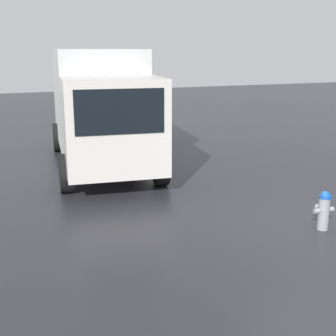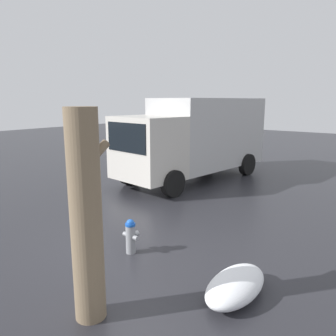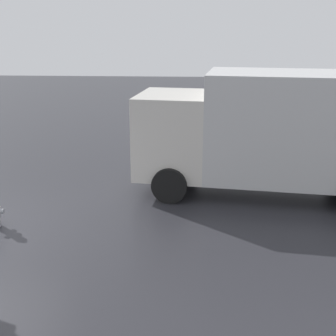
% 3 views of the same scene
% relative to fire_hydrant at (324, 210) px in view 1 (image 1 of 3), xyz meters
% --- Properties ---
extents(ground_plane, '(60.00, 60.00, 0.00)m').
position_rel_fire_hydrant_xyz_m(ground_plane, '(-0.01, 0.00, -0.38)').
color(ground_plane, '#28282D').
extents(fire_hydrant, '(0.31, 0.40, 0.73)m').
position_rel_fire_hydrant_xyz_m(fire_hydrant, '(0.00, 0.00, 0.00)').
color(fire_hydrant, gray).
rests_on(fire_hydrant, ground_plane).
extents(delivery_truck, '(7.03, 3.17, 3.19)m').
position_rel_fire_hydrant_xyz_m(delivery_truck, '(6.44, 2.48, 1.35)').
color(delivery_truck, beige).
rests_on(delivery_truck, ground_plane).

